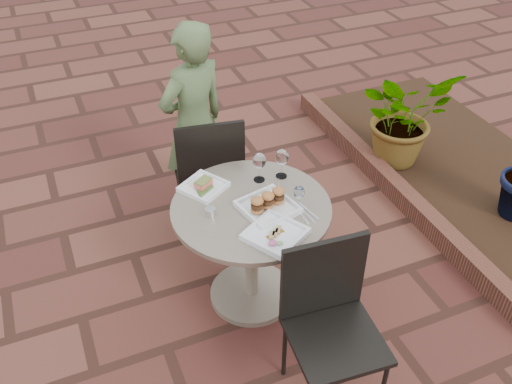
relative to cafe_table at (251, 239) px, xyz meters
name	(u,v)px	position (x,y,z in m)	size (l,w,h in m)	color
ground	(212,279)	(-0.19, 0.23, -0.48)	(60.00, 60.00, 0.00)	brown
cafe_table	(251,239)	(0.00, 0.00, 0.00)	(0.90, 0.90, 0.73)	gray
chair_far	(209,166)	(-0.01, 0.70, 0.07)	(0.50, 0.50, 0.93)	black
chair_near	(330,312)	(0.12, -0.71, 0.07)	(0.48, 0.48, 0.93)	black
diner	(194,124)	(-0.02, 0.97, 0.24)	(0.53, 0.35, 1.45)	#496034
plate_salmon	(204,186)	(-0.19, 0.25, 0.26)	(0.31, 0.31, 0.06)	white
plate_sliders	(268,204)	(0.07, -0.06, 0.29)	(0.33, 0.33, 0.18)	white
plate_tuna	(275,234)	(0.02, -0.28, 0.26)	(0.37, 0.37, 0.03)	white
wine_glass_right	(299,193)	(0.24, -0.11, 0.35)	(0.06, 0.06, 0.15)	white
wine_glass_mid	(259,161)	(0.14, 0.21, 0.38)	(0.08, 0.08, 0.19)	white
wine_glass_far	(282,158)	(0.27, 0.19, 0.38)	(0.08, 0.08, 0.19)	white
steel_ramekin	(210,212)	(-0.23, 0.02, 0.27)	(0.06, 0.06, 0.04)	silver
cutlery_set	(305,212)	(0.25, -0.17, 0.25)	(0.09, 0.21, 0.00)	silver
planter_curb	(394,187)	(1.41, 0.53, -0.41)	(0.12, 3.00, 0.15)	brown
mulch_bed	(466,171)	(2.11, 0.53, -0.45)	(1.30, 3.00, 0.06)	black
potted_plant_a	(403,116)	(1.66, 0.88, -0.02)	(0.72, 0.62, 0.80)	#33662D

